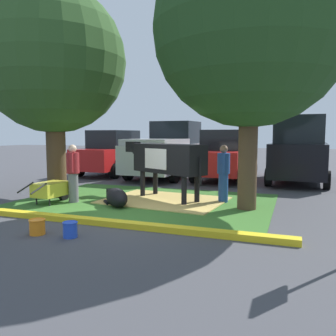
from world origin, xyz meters
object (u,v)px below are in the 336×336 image
calf_lying (116,197)px  sedan_red (114,153)px  shade_tree_left (53,61)px  suv_black (299,149)px  person_visitor_near (73,172)px  bucket_orange (37,226)px  pickup_truck_black (169,151)px  wheelbarrow (52,189)px  shade_tree_right (251,30)px  person_handler (223,172)px  cow_holstein (166,159)px  bucket_blue (70,229)px  sedan_blue (226,155)px

calf_lying → sedan_red: 7.33m
shade_tree_left → suv_black: bearing=40.9°
person_visitor_near → bucket_orange: bearing=-67.3°
shade_tree_left → pickup_truck_black: bearing=76.6°
pickup_truck_black → calf_lying: bearing=-82.0°
wheelbarrow → pickup_truck_black: bearing=82.5°
shade_tree_right → bucket_orange: bearing=-133.8°
wheelbarrow → pickup_truck_black: size_ratio=0.29×
person_visitor_near → bucket_orange: (1.15, -2.76, -0.69)m
shade_tree_right → bucket_orange: size_ratio=21.65×
pickup_truck_black → person_handler: bearing=-55.8°
person_handler → person_visitor_near: 4.06m
pickup_truck_black → bucket_orange: bearing=-85.4°
person_visitor_near → suv_black: (5.76, 6.37, 0.43)m
cow_holstein → calf_lying: bearing=-123.2°
person_handler → bucket_orange: (-2.65, -4.16, -0.68)m
calf_lying → person_visitor_near: size_ratio=0.74×
shade_tree_left → cow_holstein: (3.16, 0.73, -2.76)m
wheelbarrow → pickup_truck_black: pickup_truck_black is taller
shade_tree_right → person_handler: size_ratio=4.25×
person_visitor_near → bucket_blue: (1.84, -2.70, -0.69)m
wheelbarrow → sedan_blue: sedan_blue is taller
bucket_orange → person_visitor_near: bearing=112.7°
bucket_orange → pickup_truck_black: (-0.73, 9.14, 0.96)m
bucket_orange → suv_black: suv_black is taller
calf_lying → bucket_blue: bearing=-79.1°
wheelbarrow → suv_black: 9.18m
person_handler → suv_black: size_ratio=0.33×
shade_tree_left → person_handler: bearing=10.1°
sedan_red → cow_holstein: bearing=-48.5°
suv_black → cow_holstein: bearing=-124.9°
shade_tree_right → bucket_blue: shade_tree_right is taller
bucket_orange → sedan_blue: sedan_blue is taller
shade_tree_left → bucket_orange: 5.45m
shade_tree_right → person_visitor_near: (-4.52, -0.75, -3.46)m
bucket_orange → bucket_blue: bucket_orange is taller
pickup_truck_black → sedan_red: bearing=-178.3°
person_handler → wheelbarrow: bearing=-158.1°
cow_holstein → bucket_blue: cow_holstein is taller
bucket_orange → sedan_red: bearing=110.6°
wheelbarrow → shade_tree_right: bearing=12.1°
calf_lying → bucket_blue: (0.51, -2.65, -0.09)m
bucket_blue → shade_tree_right: bearing=52.1°
pickup_truck_black → sedan_blue: pickup_truck_black is taller
sedan_red → shade_tree_right: bearing=-39.4°
shade_tree_left → suv_black: size_ratio=1.29×
shade_tree_right → wheelbarrow: size_ratio=4.12×
calf_lying → bucket_orange: (-0.18, -2.71, -0.09)m
person_handler → bucket_blue: 4.60m
person_handler → suv_black: (1.95, 4.97, 0.44)m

